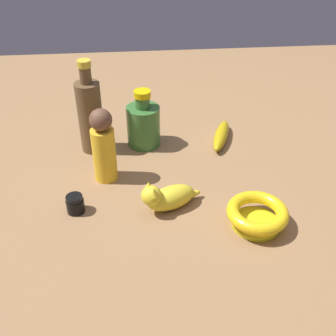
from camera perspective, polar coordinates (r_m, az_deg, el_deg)
ground at (r=1.04m, az=0.00°, el=-2.55°), size 2.00×2.00×0.00m
cat_figurine at (r=0.95m, az=-0.13°, el=-4.02°), size 0.15×0.10×0.08m
bottle_tall at (r=1.15m, az=-10.74°, el=7.28°), size 0.07×0.07×0.26m
banana at (r=1.22m, az=7.38°, el=4.51°), size 0.09×0.17×0.04m
nail_polish_jar at (r=0.98m, az=-12.76°, el=-4.87°), size 0.04×0.04×0.04m
bottle_short at (r=1.18m, az=-3.43°, el=6.12°), size 0.09×0.09×0.17m
bowl at (r=0.93m, az=12.27°, el=-6.32°), size 0.14×0.14×0.05m
person_figure_adult at (r=1.03m, az=-8.94°, el=3.02°), size 0.06×0.06×0.20m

